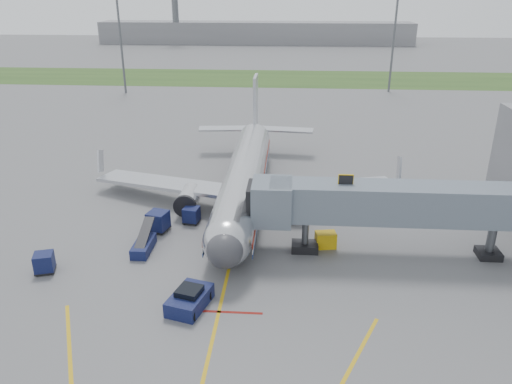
# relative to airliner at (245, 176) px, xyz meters

# --- Properties ---
(ground) EXTENTS (400.00, 400.00, 0.00)m
(ground) POSITION_rel_airliner_xyz_m (-0.00, -15.25, -2.65)
(ground) COLOR #565659
(ground) RESTS_ON ground
(grass_strip) EXTENTS (300.00, 25.00, 0.01)m
(grass_strip) POSITION_rel_airliner_xyz_m (-0.00, 74.75, -2.64)
(grass_strip) COLOR #2D4C1E
(grass_strip) RESTS_ON ground
(apron_markings) EXTENTS (21.52, 50.00, 0.01)m
(apron_markings) POSITION_rel_airliner_xyz_m (-0.00, -22.65, -2.64)
(apron_markings) COLOR gold
(apron_markings) RESTS_ON ground
(airliner) EXTENTS (32.10, 35.67, 10.25)m
(airliner) POSITION_rel_airliner_xyz_m (0.00, 0.00, 0.00)
(airliner) COLOR silver
(airliner) RESTS_ON ground
(jet_bridge) EXTENTS (25.30, 4.00, 6.90)m
(jet_bridge) POSITION_rel_airliner_xyz_m (12.86, -10.25, 1.82)
(jet_bridge) COLOR slate
(jet_bridge) RESTS_ON ground
(light_mast_left) EXTENTS (2.00, 0.44, 20.40)m
(light_mast_left) POSITION_rel_airliner_xyz_m (-30.00, 54.75, 8.13)
(light_mast_left) COLOR #595B60
(light_mast_left) RESTS_ON ground
(light_mast_right) EXTENTS (2.00, 0.44, 20.40)m
(light_mast_right) POSITION_rel_airliner_xyz_m (25.00, 59.75, 8.13)
(light_mast_right) COLOR #595B60
(light_mast_right) RESTS_ON ground
(distant_terminal) EXTENTS (120.00, 14.00, 8.00)m
(distant_terminal) POSITION_rel_airliner_xyz_m (-10.00, 154.75, 1.35)
(distant_terminal) COLOR slate
(distant_terminal) RESTS_ON ground
(pushback_tug) EXTENTS (3.04, 4.00, 1.48)m
(pushback_tug) POSITION_rel_airliner_xyz_m (-2.08, -18.80, -2.03)
(pushback_tug) COLOR #0C1037
(pushback_tug) RESTS_ON ground
(baggage_cart_a) EXTENTS (1.82, 1.82, 1.57)m
(baggage_cart_a) POSITION_rel_airliner_xyz_m (-14.18, -15.06, -1.85)
(baggage_cart_a) COLOR #0C1037
(baggage_cart_a) RESTS_ON ground
(baggage_cart_b) EXTENTS (1.61, 1.61, 1.53)m
(baggage_cart_b) POSITION_rel_airliner_xyz_m (-4.48, -5.63, -1.87)
(baggage_cart_b) COLOR #0C1037
(baggage_cart_b) RESTS_ON ground
(baggage_cart_c) EXTENTS (2.10, 2.10, 1.85)m
(baggage_cart_c) POSITION_rel_airliner_xyz_m (-7.16, -7.50, -1.70)
(baggage_cart_c) COLOR #0C1037
(baggage_cart_c) RESTS_ON ground
(belt_loader) EXTENTS (1.35, 4.17, 2.04)m
(belt_loader) POSITION_rel_airliner_xyz_m (-7.47, -11.21, -2.14)
(belt_loader) COLOR #0C1037
(belt_loader) RESTS_ON ground
(ground_power_cart) EXTENTS (1.87, 1.40, 1.36)m
(ground_power_cart) POSITION_rel_airliner_xyz_m (7.76, -9.50, -1.98)
(ground_power_cart) COLOR gold
(ground_power_cart) RESTS_ON ground
(ramp_worker) EXTENTS (0.67, 0.68, 1.57)m
(ramp_worker) POSITION_rel_airliner_xyz_m (-5.47, 0.71, -1.86)
(ramp_worker) COLOR #C0D719
(ramp_worker) RESTS_ON ground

